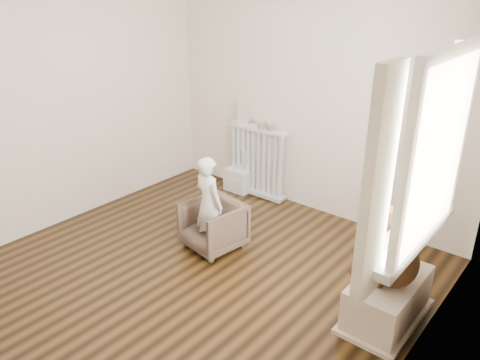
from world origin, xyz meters
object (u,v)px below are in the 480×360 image
Objects in this scene: toy_vanity at (239,169)px; child at (209,204)px; armchair at (213,225)px; plush_cat at (416,212)px; toy_bench at (388,296)px; teddy_bear at (395,245)px; radiator at (256,164)px.

child reaches higher than toy_vanity.
toy_vanity is at bearing 128.14° from armchair.
plush_cat is at bearing -171.11° from child.
toy_bench is at bearing 11.22° from armchair.
child is 1.74m from toy_bench.
toy_bench is 0.47m from teddy_bear.
plush_cat is (1.85, -0.05, 0.77)m from armchair.
radiator is 0.91× the size of child.
toy_vanity is 0.86× the size of teddy_bear.
radiator is 1.30m from armchair.
child is 1.92m from plush_cat.
radiator is 1.34m from child.
child is 1.22× the size of toy_bench.
plush_cat reaches higher than toy_vanity.
radiator is 0.26m from toy_vanity.
toy_bench is at bearing -25.32° from toy_vanity.
armchair is at bearing -176.65° from teddy_bear.
toy_bench is at bearing 110.22° from teddy_bear.
teddy_bear is (2.39, -1.17, 0.40)m from toy_vanity.
armchair is 0.25m from child.
armchair is 2.24× the size of plush_cat.
teddy_bear is 0.36m from plush_cat.
radiator is 1.68× the size of toy_vanity.
toy_bench is at bearing -167.11° from child.
child is at bearing -61.87° from toy_vanity.
armchair is at bearing 156.24° from plush_cat.
toy_vanity is 2.18× the size of plush_cat.
radiator is at bearing 7.24° from toy_vanity.
radiator reaches higher than toy_bench.
plush_cat is (1.85, -0.00, 0.52)m from child.
radiator is at bearing 153.62° from teddy_bear.
child reaches higher than toy_bench.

